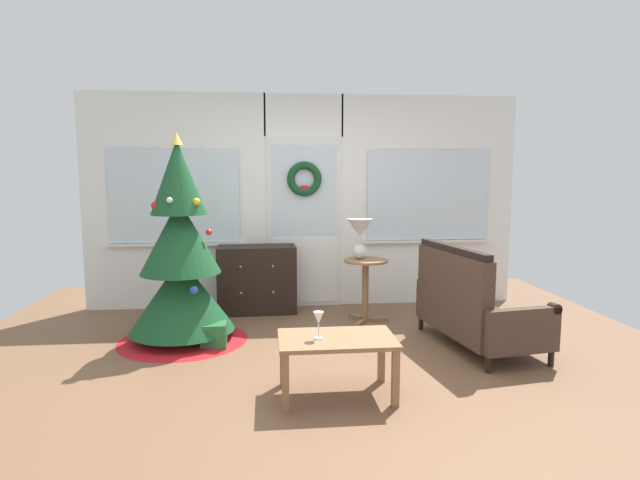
% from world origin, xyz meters
% --- Properties ---
extents(ground_plane, '(6.76, 6.76, 0.00)m').
position_xyz_m(ground_plane, '(0.00, 0.00, 0.00)').
color(ground_plane, brown).
extents(back_wall_with_door, '(5.20, 0.19, 2.55)m').
position_xyz_m(back_wall_with_door, '(0.00, 2.08, 1.28)').
color(back_wall_with_door, white).
rests_on(back_wall_with_door, ground).
extents(christmas_tree, '(1.24, 1.24, 1.99)m').
position_xyz_m(christmas_tree, '(-1.26, 0.80, 0.72)').
color(christmas_tree, '#4C331E').
rests_on(christmas_tree, ground).
extents(dresser_cabinet, '(0.91, 0.47, 0.78)m').
position_xyz_m(dresser_cabinet, '(-0.57, 1.79, 0.39)').
color(dresser_cabinet, black).
rests_on(dresser_cabinet, ground).
extents(settee_sofa, '(0.90, 1.44, 0.96)m').
position_xyz_m(settee_sofa, '(1.44, 0.36, 0.38)').
color(settee_sofa, black).
rests_on(settee_sofa, ground).
extents(side_table, '(0.50, 0.48, 0.69)m').
position_xyz_m(side_table, '(0.62, 1.28, 0.49)').
color(side_table, '#8E6642').
rests_on(side_table, ground).
extents(table_lamp, '(0.28, 0.28, 0.44)m').
position_xyz_m(table_lamp, '(0.56, 1.32, 0.97)').
color(table_lamp, silver).
rests_on(table_lamp, side_table).
extents(coffee_table, '(0.85, 0.53, 0.44)m').
position_xyz_m(coffee_table, '(0.06, -0.59, 0.37)').
color(coffee_table, '#8E6642').
rests_on(coffee_table, ground).
extents(wine_glass, '(0.08, 0.08, 0.20)m').
position_xyz_m(wine_glass, '(-0.07, -0.60, 0.58)').
color(wine_glass, silver).
rests_on(wine_glass, coffee_table).
extents(gift_box, '(0.23, 0.21, 0.23)m').
position_xyz_m(gift_box, '(-0.94, 0.55, 0.12)').
color(gift_box, '#266633').
rests_on(gift_box, ground).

